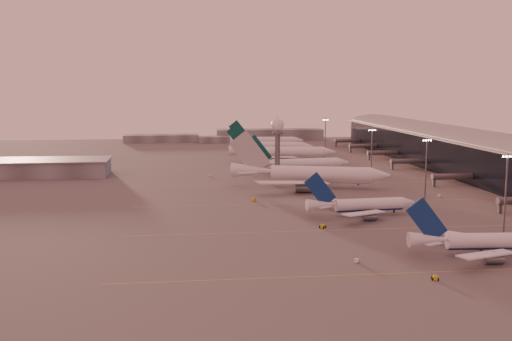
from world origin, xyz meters
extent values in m
plane|color=#535151|center=(0.00, 0.00, 0.00)|extent=(700.00, 700.00, 0.00)
cube|color=gold|center=(30.00, -35.00, 0.01)|extent=(180.00, 0.25, 0.02)
cube|color=gold|center=(30.00, 10.00, 0.01)|extent=(180.00, 0.25, 0.02)
cube|color=gold|center=(30.00, 55.00, 0.01)|extent=(180.00, 0.25, 0.02)
cube|color=gold|center=(30.00, 100.00, 0.01)|extent=(180.00, 0.25, 0.02)
cube|color=gold|center=(30.00, 150.00, 0.01)|extent=(180.00, 0.25, 0.02)
cube|color=black|center=(108.00, 110.00, 9.00)|extent=(36.00, 360.00, 18.00)
cylinder|color=gray|center=(108.00, 110.00, 18.00)|extent=(10.08, 360.00, 10.08)
cube|color=gray|center=(108.00, 110.00, 18.20)|extent=(40.00, 362.00, 0.80)
cube|color=#53555A|center=(72.00, 28.00, 2.20)|extent=(1.20, 1.20, 4.40)
cylinder|color=#53555A|center=(82.00, 86.00, 4.50)|extent=(22.00, 2.80, 2.80)
cube|color=#53555A|center=(72.00, 86.00, 2.20)|extent=(1.20, 1.20, 4.40)
cylinder|color=#53555A|center=(82.00, 142.00, 4.50)|extent=(22.00, 2.80, 2.80)
cube|color=#53555A|center=(72.00, 142.00, 2.20)|extent=(1.20, 1.20, 4.40)
cylinder|color=#53555A|center=(82.00, 184.00, 4.50)|extent=(22.00, 2.80, 2.80)
cube|color=#53555A|center=(72.00, 184.00, 2.20)|extent=(1.20, 1.20, 4.40)
cylinder|color=#53555A|center=(82.00, 226.00, 4.50)|extent=(22.00, 2.80, 2.80)
cube|color=#53555A|center=(72.00, 226.00, 2.20)|extent=(1.20, 1.20, 4.40)
cylinder|color=#53555A|center=(82.00, 266.00, 4.50)|extent=(22.00, 2.80, 2.80)
cube|color=#53555A|center=(72.00, 266.00, 2.20)|extent=(1.20, 1.20, 4.40)
cube|color=slate|center=(-120.00, 140.00, 4.00)|extent=(80.00, 25.00, 8.00)
cube|color=gray|center=(-120.00, 140.00, 8.20)|extent=(82.00, 27.00, 0.60)
cylinder|color=#53555A|center=(5.00, 120.00, 11.00)|extent=(2.60, 2.60, 22.00)
cylinder|color=#53555A|center=(5.00, 120.00, 22.50)|extent=(5.20, 5.20, 1.20)
sphere|color=white|center=(5.00, 120.00, 26.40)|extent=(6.40, 6.40, 6.40)
cylinder|color=#53555A|center=(5.00, 120.00, 30.10)|extent=(0.16, 0.16, 2.00)
cylinder|color=#53555A|center=(58.00, 0.00, 12.50)|extent=(0.56, 0.56, 25.00)
cube|color=#53555A|center=(58.00, 0.00, 24.50)|extent=(3.60, 0.25, 0.25)
sphere|color=#FFEABF|center=(56.50, 0.00, 24.10)|extent=(0.56, 0.56, 0.56)
sphere|color=#FFEABF|center=(57.50, 0.00, 24.10)|extent=(0.56, 0.56, 0.56)
sphere|color=#FFEABF|center=(58.50, 0.00, 24.10)|extent=(0.56, 0.56, 0.56)
cylinder|color=#53555A|center=(55.00, 55.00, 12.50)|extent=(0.56, 0.56, 25.00)
cube|color=#53555A|center=(55.00, 55.00, 24.50)|extent=(3.60, 0.25, 0.25)
sphere|color=#FFEABF|center=(53.50, 55.00, 24.10)|extent=(0.56, 0.56, 0.56)
sphere|color=#FFEABF|center=(54.50, 55.00, 24.10)|extent=(0.56, 0.56, 0.56)
sphere|color=#FFEABF|center=(55.50, 55.00, 24.10)|extent=(0.56, 0.56, 0.56)
sphere|color=#FFEABF|center=(56.50, 55.00, 24.10)|extent=(0.56, 0.56, 0.56)
cylinder|color=#53555A|center=(50.00, 110.00, 12.50)|extent=(0.56, 0.56, 25.00)
cube|color=#53555A|center=(50.00, 110.00, 24.50)|extent=(3.60, 0.25, 0.25)
sphere|color=#FFEABF|center=(48.50, 110.00, 24.10)|extent=(0.56, 0.56, 0.56)
sphere|color=#FFEABF|center=(49.50, 110.00, 24.10)|extent=(0.56, 0.56, 0.56)
sphere|color=#FFEABF|center=(50.50, 110.00, 24.10)|extent=(0.56, 0.56, 0.56)
sphere|color=#FFEABF|center=(51.50, 110.00, 24.10)|extent=(0.56, 0.56, 0.56)
cylinder|color=#53555A|center=(48.00, 200.00, 12.50)|extent=(0.56, 0.56, 25.00)
cube|color=#53555A|center=(48.00, 200.00, 24.50)|extent=(3.60, 0.25, 0.25)
sphere|color=#FFEABF|center=(46.50, 200.00, 24.10)|extent=(0.56, 0.56, 0.56)
sphere|color=#FFEABF|center=(47.50, 200.00, 24.10)|extent=(0.56, 0.56, 0.56)
sphere|color=#FFEABF|center=(48.50, 200.00, 24.10)|extent=(0.56, 0.56, 0.56)
sphere|color=#FFEABF|center=(49.50, 200.00, 24.10)|extent=(0.56, 0.56, 0.56)
cube|color=slate|center=(-60.00, 320.00, 3.00)|extent=(60.00, 18.00, 6.00)
cube|color=slate|center=(30.00, 330.00, 4.50)|extent=(90.00, 20.00, 9.00)
cube|color=slate|center=(-10.00, 310.00, 2.50)|extent=(40.00, 15.00, 5.00)
cylinder|color=white|center=(42.04, -22.68, 3.47)|extent=(25.20, 6.01, 4.25)
cylinder|color=navy|center=(42.04, -22.68, 2.51)|extent=(24.62, 4.79, 3.06)
cone|color=white|center=(24.37, -21.43, 4.00)|extent=(10.74, 4.98, 4.25)
cube|color=white|center=(35.18, -32.68, 2.72)|extent=(18.20, 11.15, 1.34)
cylinder|color=slate|center=(38.39, -30.43, 0.78)|extent=(5.01, 3.10, 2.76)
cube|color=slate|center=(38.39, -30.43, 1.98)|extent=(0.35, 0.30, 1.70)
cube|color=white|center=(36.67, -11.82, 2.72)|extent=(17.52, 13.13, 1.34)
cylinder|color=slate|center=(39.52, -14.50, 0.78)|extent=(5.01, 3.10, 2.76)
cube|color=slate|center=(39.52, -14.50, 1.98)|extent=(0.35, 0.30, 1.70)
cube|color=navy|center=(23.85, -21.39, 9.25)|extent=(11.66, 1.22, 12.66)
cube|color=white|center=(24.06, -26.25, 4.10)|extent=(5.16, 3.48, 0.28)
cube|color=white|center=(24.75, -16.61, 4.10)|extent=(5.09, 3.99, 0.28)
cylinder|color=black|center=(40.20, -20.09, 0.62)|extent=(1.27, 0.64, 1.23)
cylinder|color=black|center=(39.85, -24.99, 0.62)|extent=(1.27, 0.64, 1.23)
cylinder|color=white|center=(24.11, 29.91, 3.47)|extent=(25.23, 6.36, 4.25)
cylinder|color=navy|center=(24.11, 29.91, 2.51)|extent=(24.64, 5.13, 3.06)
cone|color=white|center=(38.96, 31.18, 3.47)|extent=(5.18, 4.65, 4.25)
cone|color=white|center=(6.46, 28.40, 4.00)|extent=(10.79, 5.13, 4.25)
cube|color=white|center=(18.90, 18.97, 2.72)|extent=(17.44, 13.32, 1.34)
cylinder|color=slate|center=(21.72, 21.69, 0.78)|extent=(5.05, 3.16, 2.76)
cube|color=slate|center=(21.72, 21.69, 1.98)|extent=(0.36, 0.31, 1.70)
cube|color=white|center=(17.12, 39.81, 2.72)|extent=(18.25, 10.94, 1.34)
cylinder|color=slate|center=(20.36, 37.61, 0.78)|extent=(5.05, 3.16, 2.76)
cube|color=slate|center=(20.36, 37.61, 1.98)|extent=(0.36, 0.31, 1.70)
cube|color=navy|center=(5.94, 28.36, 9.26)|extent=(11.65, 1.38, 12.67)
cube|color=white|center=(6.91, 23.59, 4.10)|extent=(5.08, 4.04, 0.28)
cube|color=white|center=(6.09, 33.22, 4.10)|extent=(5.16, 3.43, 0.28)
cylinder|color=black|center=(33.56, 30.72, 0.56)|extent=(0.56, 0.56, 1.12)
cylinder|color=black|center=(21.90, 32.19, 0.62)|extent=(1.27, 0.66, 1.23)
cylinder|color=black|center=(22.32, 27.29, 0.62)|extent=(1.27, 0.66, 1.23)
cylinder|color=white|center=(19.84, 89.03, 4.80)|extent=(44.52, 18.72, 6.92)
cylinder|color=white|center=(19.84, 89.03, 3.24)|extent=(43.14, 16.62, 4.98)
cone|color=white|center=(45.29, 81.83, 4.80)|extent=(10.14, 9.00, 6.92)
cone|color=white|center=(-10.41, 97.59, 5.67)|extent=(19.76, 11.72, 6.92)
cube|color=white|center=(4.43, 74.24, 3.59)|extent=(32.64, 13.93, 2.06)
cylinder|color=slate|center=(10.77, 76.97, 0.78)|extent=(9.48, 6.66, 4.50)
cube|color=slate|center=(10.77, 76.97, 2.38)|extent=(0.40, 0.36, 2.77)
cube|color=white|center=(14.46, 109.70, 3.59)|extent=(28.06, 27.33, 2.06)
cylinder|color=slate|center=(18.43, 104.05, 0.78)|extent=(9.48, 6.66, 4.50)
cube|color=slate|center=(18.43, 104.05, 2.38)|extent=(0.40, 0.36, 2.77)
cube|color=#A7AAAF|center=(-11.31, 97.84, 13.85)|extent=(18.57, 5.60, 20.55)
cube|color=white|center=(-13.11, 89.43, 5.84)|extent=(9.01, 4.68, 0.28)
cube|color=white|center=(-8.44, 105.94, 5.84)|extent=(8.54, 8.11, 0.28)
cylinder|color=black|center=(36.05, 84.44, 0.56)|extent=(0.56, 0.56, 1.12)
cylinder|color=black|center=(17.07, 92.36, 0.61)|extent=(1.33, 0.87, 1.23)
cylinder|color=black|center=(15.74, 87.63, 0.61)|extent=(1.33, 0.87, 1.23)
cylinder|color=white|center=(21.64, 133.24, 3.99)|extent=(35.36, 9.18, 5.64)
cylinder|color=white|center=(21.64, 133.24, 2.72)|extent=(34.50, 7.54, 4.06)
cone|color=white|center=(42.40, 135.37, 3.99)|extent=(7.31, 6.30, 5.64)
cone|color=white|center=(-3.04, 130.70, 4.69)|extent=(15.16, 7.11, 5.64)
cube|color=white|center=(14.57, 117.73, 3.00)|extent=(24.36, 19.03, 1.67)
cylinder|color=slate|center=(18.47, 121.62, 0.68)|extent=(7.11, 4.34, 3.67)
cube|color=slate|center=(18.47, 121.62, 2.01)|extent=(0.32, 0.27, 2.26)
cube|color=white|center=(11.57, 146.98, 3.00)|extent=(25.73, 15.01, 1.67)
cylinder|color=slate|center=(16.18, 143.96, 0.68)|extent=(7.11, 4.34, 3.67)
cube|color=slate|center=(16.18, 143.96, 2.01)|extent=(0.32, 0.27, 2.26)
cube|color=#083F3A|center=(-3.77, 130.62, 11.42)|extent=(15.47, 1.92, 16.69)
cube|color=white|center=(-2.60, 123.94, 4.83)|extent=(7.09, 5.73, 0.24)
cube|color=white|center=(-3.98, 137.41, 4.83)|extent=(7.23, 4.71, 0.24)
cylinder|color=black|center=(34.86, 134.59, 0.49)|extent=(0.49, 0.49, 0.97)
cylinder|color=black|center=(18.62, 135.07, 0.53)|extent=(1.11, 0.59, 1.07)
cylinder|color=black|center=(19.05, 130.82, 0.53)|extent=(1.11, 0.59, 1.07)
cylinder|color=white|center=(22.01, 182.53, 4.55)|extent=(40.40, 11.45, 6.44)
cylinder|color=white|center=(22.01, 182.53, 3.10)|extent=(39.38, 9.56, 4.63)
cone|color=white|center=(45.64, 179.51, 4.55)|extent=(8.48, 7.36, 6.44)
cone|color=white|center=(-6.08, 186.13, 5.35)|extent=(17.42, 8.51, 6.44)
cube|color=white|center=(10.13, 167.13, 3.42)|extent=(29.47, 16.52, 1.91)
cylinder|color=slate|center=(15.48, 170.45, 0.78)|extent=(8.19, 5.13, 4.18)
cube|color=slate|center=(15.48, 170.45, 2.30)|extent=(0.37, 0.32, 2.57)
cube|color=white|center=(14.39, 200.43, 3.42)|extent=(27.53, 22.22, 1.91)
cylinder|color=slate|center=(18.73, 195.88, 0.78)|extent=(8.19, 5.13, 4.18)
cube|color=slate|center=(18.73, 195.88, 2.30)|extent=(0.37, 0.32, 2.57)
cube|color=#083F3A|center=(-6.91, 186.23, 13.04)|extent=(17.61, 2.63, 19.05)
cube|color=white|center=(-7.34, 178.50, 5.52)|extent=(8.24, 5.22, 0.28)
cube|color=white|center=(-5.38, 193.83, 5.52)|extent=(8.05, 6.66, 0.28)
cylinder|color=black|center=(37.06, 180.61, 0.55)|extent=(0.55, 0.55, 1.11)
cylinder|color=black|center=(19.13, 185.36, 0.61)|extent=(1.28, 0.71, 1.22)
cylinder|color=black|center=(18.51, 180.52, 0.61)|extent=(1.28, 0.71, 1.22)
cylinder|color=white|center=(21.37, 228.11, 3.96)|extent=(34.94, 14.74, 5.60)
cylinder|color=white|center=(21.37, 228.11, 2.70)|extent=(33.85, 13.04, 4.03)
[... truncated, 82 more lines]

